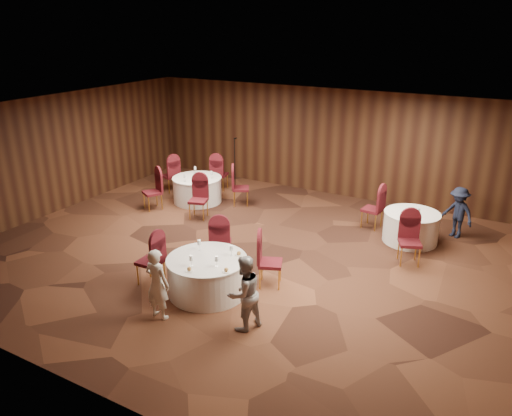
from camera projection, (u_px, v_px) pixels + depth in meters
The scene contains 15 objects.
ground at pixel (244, 254), 11.49m from camera, with size 12.00×12.00×0.00m, color black.
room_shell at pixel (243, 172), 10.80m from camera, with size 12.00×12.00×12.00m.
table_main at pixel (207, 275), 9.75m from camera, with size 1.57×1.57×0.74m.
table_left at pixel (197, 189), 14.67m from camera, with size 1.44×1.44×0.74m.
table_right at pixel (411, 227), 12.02m from camera, with size 1.32×1.32×0.74m.
chairs_main at pixel (214, 255), 10.31m from camera, with size 2.76×2.09×1.00m.
chairs_left at pixel (196, 185), 14.62m from camera, with size 3.24×3.06×1.00m.
chairs_right at pixel (390, 224), 11.84m from camera, with size 1.96×2.23×1.00m.
tabletop_main at pixel (214, 258), 9.43m from camera, with size 1.08×1.16×0.22m.
tabletop_left at pixel (197, 175), 14.51m from camera, with size 0.79×0.88×0.22m.
tabletop_right at pixel (419, 211), 11.58m from camera, with size 0.08×0.08×0.22m.
mic_stand at pixel (235, 175), 15.59m from camera, with size 0.24×0.24×1.69m.
woman_a at pixel (157, 284), 8.83m from camera, with size 0.49×0.32×1.35m, color white.
woman_b at pixel (244, 293), 8.51m from camera, with size 0.67×0.52×1.37m, color #A4A3A8.
man_c at pixel (458, 212), 12.17m from camera, with size 0.83×0.48×1.29m, color black.
Camera 1 is at (5.32, -8.91, 5.06)m, focal length 35.00 mm.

